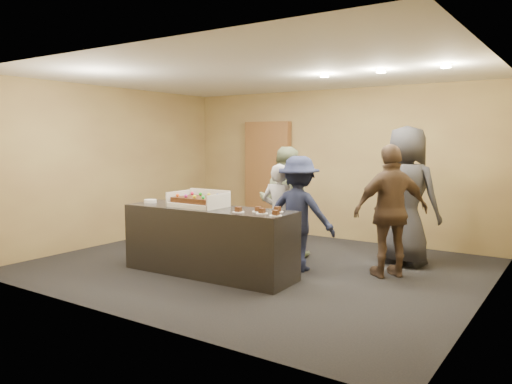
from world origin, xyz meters
TOP-DOWN VIEW (x-y plane):
  - room at (0.00, 0.00)m, footprint 6.04×6.00m
  - serving_counter at (-0.27, -0.72)m, footprint 2.43×0.79m
  - storage_cabinet at (-1.35, 2.41)m, footprint 0.98×0.15m
  - cake_box at (-0.45, -0.69)m, footprint 0.72×0.50m
  - sheet_cake at (-0.45, -0.72)m, footprint 0.62×0.43m
  - plate_stack at (-1.31, -0.77)m, footprint 0.18×0.18m
  - slice_a at (0.30, -0.84)m, footprint 0.15×0.15m
  - slice_b at (0.49, -0.67)m, footprint 0.15×0.15m
  - slice_c at (0.61, -0.78)m, footprint 0.15×0.15m
  - slice_d at (0.70, -0.55)m, footprint 0.15×0.15m
  - slice_e at (0.84, -0.83)m, footprint 0.15×0.15m
  - person_server_grey at (0.22, 0.28)m, footprint 0.57×0.41m
  - person_sage_man at (0.01, 0.78)m, footprint 0.99×0.87m
  - person_navy_man at (0.61, 0.14)m, footprint 1.09×0.71m
  - person_brown_extra at (1.78, 0.52)m, footprint 1.02×1.03m
  - person_dark_suit at (1.73, 1.29)m, footprint 1.08×0.81m
  - ceiling_spotlights at (1.60, 0.50)m, footprint 1.72×0.12m

SIDE VIEW (x-z plane):
  - serving_counter at x=-0.27m, z-range 0.00..0.90m
  - person_server_grey at x=0.22m, z-range 0.00..1.46m
  - person_navy_man at x=0.61m, z-range 0.00..1.58m
  - person_sage_man at x=0.01m, z-range 0.00..1.69m
  - person_brown_extra at x=1.78m, z-range 0.00..1.74m
  - plate_stack at x=-1.31m, z-range 0.90..0.94m
  - slice_a at x=0.30m, z-range 0.89..0.96m
  - slice_b at x=0.49m, z-range 0.89..0.96m
  - slice_c at x=0.61m, z-range 0.89..0.96m
  - slice_d at x=0.70m, z-range 0.89..0.96m
  - slice_e at x=0.84m, z-range 0.89..0.96m
  - cake_box at x=-0.45m, z-range 0.84..1.05m
  - sheet_cake at x=-0.45m, z-range 0.94..1.06m
  - person_dark_suit at x=1.73m, z-range 0.00..2.00m
  - storage_cabinet at x=-1.35m, z-range 0.00..2.15m
  - room at x=0.00m, z-range 0.00..2.70m
  - ceiling_spotlights at x=1.60m, z-range 2.66..2.69m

